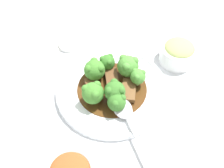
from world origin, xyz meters
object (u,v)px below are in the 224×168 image
object	(u,v)px
broccoli_floret_0	(138,76)
broccoli_floret_5	(94,70)
beef_strip_0	(112,80)
beef_strip_2	(129,89)
broccoli_floret_2	(115,91)
serving_spoon	(125,115)
broccoli_floret_1	(107,62)
beef_strip_1	(93,88)
broccoli_floret_3	(128,66)
broccoli_floret_4	(93,93)
main_plate	(112,90)
side_bowl_appetizer	(179,52)
broccoli_floret_6	(117,102)
sauce_dish	(69,44)

from	to	relation	value
broccoli_floret_0	broccoli_floret_5	distance (m)	0.11
beef_strip_0	beef_strip_2	size ratio (longest dim) A/B	1.06
broccoli_floret_2	serving_spoon	world-z (taller)	broccoli_floret_2
serving_spoon	broccoli_floret_0	bearing A→B (deg)	178.00
broccoli_floret_1	broccoli_floret_2	world-z (taller)	broccoli_floret_2
beef_strip_1	broccoli_floret_3	size ratio (longest dim) A/B	1.14
beef_strip_2	broccoli_floret_4	world-z (taller)	broccoli_floret_4
main_plate	broccoli_floret_3	size ratio (longest dim) A/B	4.60
broccoli_floret_0	side_bowl_appetizer	xyz separation A→B (m)	(-0.13, 0.08, -0.02)
broccoli_floret_1	broccoli_floret_2	distance (m)	0.10
beef_strip_2	beef_strip_1	bearing A→B (deg)	-75.38
broccoli_floret_3	broccoli_floret_6	xyz separation A→B (m)	(0.11, 0.00, -0.01)
beef_strip_1	side_bowl_appetizer	world-z (taller)	side_bowl_appetizer
broccoli_floret_0	broccoli_floret_4	distance (m)	0.12
broccoli_floret_3	broccoli_floret_6	distance (m)	0.11
broccoli_floret_3	sauce_dish	size ratio (longest dim) A/B	1.00
broccoli_floret_4	beef_strip_0	bearing A→B (deg)	160.41
broccoli_floret_1	broccoli_floret_2	bearing A→B (deg)	27.02
main_plate	beef_strip_0	bearing A→B (deg)	-163.77
beef_strip_1	broccoli_floret_3	bearing A→B (deg)	136.17
beef_strip_1	broccoli_floret_1	distance (m)	0.08
beef_strip_0	beef_strip_2	world-z (taller)	beef_strip_0
broccoli_floret_0	beef_strip_1	bearing A→B (deg)	-63.15
broccoli_floret_3	broccoli_floret_0	bearing A→B (deg)	56.12
main_plate	broccoli_floret_5	bearing A→B (deg)	-111.95
broccoli_floret_0	serving_spoon	distance (m)	0.11
broccoli_floret_0	broccoli_floret_1	size ratio (longest dim) A/B	1.08
broccoli_floret_0	broccoli_floret_4	size ratio (longest dim) A/B	0.84
broccoli_floret_2	broccoli_floret_3	size ratio (longest dim) A/B	0.92
broccoli_floret_6	side_bowl_appetizer	size ratio (longest dim) A/B	0.46
broccoli_floret_1	broccoli_floret_3	size ratio (longest dim) A/B	0.72
broccoli_floret_4	side_bowl_appetizer	world-z (taller)	broccoli_floret_4
broccoli_floret_3	sauce_dish	distance (m)	0.22
broccoli_floret_6	broccoli_floret_0	bearing A→B (deg)	161.42
broccoli_floret_1	beef_strip_0	bearing A→B (deg)	32.25
main_plate	side_bowl_appetizer	world-z (taller)	side_bowl_appetizer
broccoli_floret_1	sauce_dish	distance (m)	0.16
broccoli_floret_0	sauce_dish	size ratio (longest dim) A/B	0.78
broccoli_floret_0	broccoli_floret_1	bearing A→B (deg)	-107.75
main_plate	broccoli_floret_1	bearing A→B (deg)	-152.75
broccoli_floret_4	broccoli_floret_5	bearing A→B (deg)	-164.19
beef_strip_2	broccoli_floret_0	bearing A→B (deg)	152.86
beef_strip_0	serving_spoon	xyz separation A→B (m)	(0.09, 0.06, -0.00)
broccoli_floret_0	broccoli_floret_1	distance (m)	0.09
beef_strip_2	broccoli_floret_3	size ratio (longest dim) A/B	1.16
broccoli_floret_2	broccoli_floret_4	distance (m)	0.05
main_plate	broccoli_floret_2	bearing A→B (deg)	26.60
beef_strip_0	sauce_dish	size ratio (longest dim) A/B	1.23
broccoli_floret_6	main_plate	bearing A→B (deg)	-153.66
beef_strip_1	beef_strip_2	distance (m)	0.09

